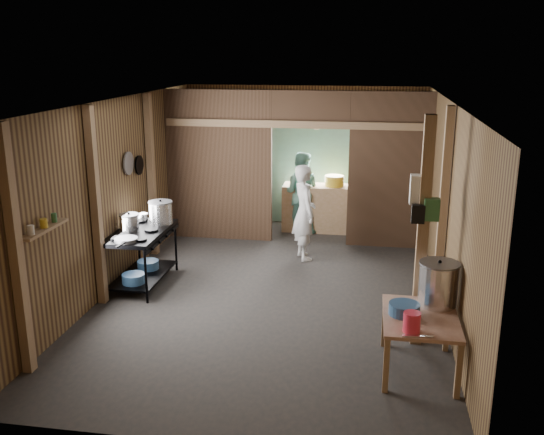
% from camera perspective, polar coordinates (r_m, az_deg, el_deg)
% --- Properties ---
extents(floor, '(4.50, 7.00, 0.00)m').
position_cam_1_polar(floor, '(8.51, 0.22, -6.79)').
color(floor, '#252525').
rests_on(floor, ground).
extents(ceiling, '(4.50, 7.00, 0.00)m').
position_cam_1_polar(ceiling, '(7.89, 0.24, 10.94)').
color(ceiling, '#292522').
rests_on(ceiling, ground).
extents(wall_back, '(4.50, 0.00, 2.60)m').
position_cam_1_polar(wall_back, '(11.50, 3.01, 5.89)').
color(wall_back, brown).
rests_on(wall_back, ground).
extents(wall_front, '(4.50, 0.00, 2.60)m').
position_cam_1_polar(wall_front, '(4.85, -6.40, -8.16)').
color(wall_front, brown).
rests_on(wall_front, ground).
extents(wall_left, '(0.00, 7.00, 2.60)m').
position_cam_1_polar(wall_left, '(8.74, -14.52, 2.26)').
color(wall_left, brown).
rests_on(wall_left, ground).
extents(wall_right, '(0.00, 7.00, 2.60)m').
position_cam_1_polar(wall_right, '(8.07, 16.21, 1.04)').
color(wall_right, brown).
rests_on(wall_right, ground).
extents(partition_left, '(1.85, 0.10, 2.60)m').
position_cam_1_polar(partition_left, '(10.47, -5.05, 4.88)').
color(partition_left, brown).
rests_on(partition_left, floor).
extents(partition_right, '(1.35, 0.10, 2.60)m').
position_cam_1_polar(partition_right, '(10.16, 11.06, 4.31)').
color(partition_right, brown).
rests_on(partition_right, floor).
extents(partition_header, '(1.30, 0.10, 0.60)m').
position_cam_1_polar(partition_header, '(10.06, 3.68, 10.22)').
color(partition_header, brown).
rests_on(partition_header, wall_back).
extents(turquoise_panel, '(4.40, 0.06, 2.50)m').
position_cam_1_polar(turquoise_panel, '(11.45, 2.97, 5.60)').
color(turquoise_panel, '#71B0A6').
rests_on(turquoise_panel, wall_back).
extents(back_counter, '(1.20, 0.50, 0.85)m').
position_cam_1_polar(back_counter, '(11.12, 4.16, 0.92)').
color(back_counter, '#9A785D').
rests_on(back_counter, floor).
extents(wall_clock, '(0.20, 0.03, 0.20)m').
position_cam_1_polar(wall_clock, '(11.29, 4.27, 8.77)').
color(wall_clock, silver).
rests_on(wall_clock, wall_back).
extents(post_left_a, '(0.10, 0.12, 2.60)m').
position_cam_1_polar(post_left_a, '(6.50, -23.06, -3.11)').
color(post_left_a, '#9A785D').
rests_on(post_left_a, floor).
extents(post_left_b, '(0.10, 0.12, 2.60)m').
position_cam_1_polar(post_left_b, '(8.00, -16.32, 0.92)').
color(post_left_b, '#9A785D').
rests_on(post_left_b, floor).
extents(post_left_c, '(0.10, 0.12, 2.60)m').
position_cam_1_polar(post_left_c, '(9.79, -11.36, 3.88)').
color(post_left_c, '#9A785D').
rests_on(post_left_c, floor).
extents(post_right, '(0.10, 0.12, 2.60)m').
position_cam_1_polar(post_right, '(7.87, 15.87, 0.70)').
color(post_right, '#9A785D').
rests_on(post_right, floor).
extents(post_free, '(0.12, 0.12, 2.60)m').
position_cam_1_polar(post_free, '(6.78, 14.06, -1.54)').
color(post_free, '#9A785D').
rests_on(post_free, floor).
extents(cross_beam, '(4.40, 0.12, 0.12)m').
position_cam_1_polar(cross_beam, '(10.06, 2.20, 8.81)').
color(cross_beam, '#9A785D').
rests_on(cross_beam, wall_left).
extents(pan_lid_big, '(0.03, 0.34, 0.34)m').
position_cam_1_polar(pan_lid_big, '(9.01, -13.42, 5.01)').
color(pan_lid_big, slate).
rests_on(pan_lid_big, wall_left).
extents(pan_lid_small, '(0.03, 0.30, 0.30)m').
position_cam_1_polar(pan_lid_small, '(9.39, -12.46, 4.87)').
color(pan_lid_small, black).
rests_on(pan_lid_small, wall_left).
extents(wall_shelf, '(0.14, 0.80, 0.03)m').
position_cam_1_polar(wall_shelf, '(6.86, -20.75, -1.04)').
color(wall_shelf, '#9A785D').
rests_on(wall_shelf, wall_left).
extents(jar_white, '(0.07, 0.07, 0.10)m').
position_cam_1_polar(jar_white, '(6.64, -21.86, -1.11)').
color(jar_white, silver).
rests_on(jar_white, wall_shelf).
extents(jar_yellow, '(0.08, 0.08, 0.10)m').
position_cam_1_polar(jar_yellow, '(6.84, -20.81, -0.52)').
color(jar_yellow, gold).
rests_on(jar_yellow, wall_shelf).
extents(jar_green, '(0.06, 0.06, 0.10)m').
position_cam_1_polar(jar_green, '(7.02, -19.93, -0.02)').
color(jar_green, '#316939').
rests_on(jar_green, wall_shelf).
extents(bag_white, '(0.22, 0.15, 0.32)m').
position_cam_1_polar(bag_white, '(6.73, 13.86, 2.58)').
color(bag_white, silver).
rests_on(bag_white, post_free).
extents(bag_green, '(0.16, 0.12, 0.24)m').
position_cam_1_polar(bag_green, '(6.65, 14.87, 0.75)').
color(bag_green, '#316939').
rests_on(bag_green, post_free).
extents(bag_black, '(0.14, 0.10, 0.20)m').
position_cam_1_polar(bag_black, '(6.63, 13.66, 0.34)').
color(bag_black, black).
rests_on(bag_black, post_free).
extents(gas_range, '(0.70, 1.36, 0.80)m').
position_cam_1_polar(gas_range, '(8.73, -12.20, -3.74)').
color(gas_range, black).
rests_on(gas_range, floor).
extents(prep_table, '(0.76, 1.04, 0.61)m').
position_cam_1_polar(prep_table, '(6.56, 13.72, -11.48)').
color(prep_table, tan).
rests_on(prep_table, floor).
extents(stove_pot_large, '(0.40, 0.40, 0.35)m').
position_cam_1_polar(stove_pot_large, '(8.86, -10.48, 0.41)').
color(stove_pot_large, silver).
rests_on(stove_pot_large, gas_range).
extents(stove_pot_med, '(0.34, 0.34, 0.24)m').
position_cam_1_polar(stove_pot_med, '(8.68, -13.35, -0.46)').
color(stove_pot_med, silver).
rests_on(stove_pot_med, gas_range).
extents(stove_saucepan, '(0.17, 0.17, 0.09)m').
position_cam_1_polar(stove_saucepan, '(9.15, -12.13, 0.10)').
color(stove_saucepan, silver).
rests_on(stove_saucepan, gas_range).
extents(frying_pan, '(0.36, 0.55, 0.07)m').
position_cam_1_polar(frying_pan, '(8.16, -13.64, -2.05)').
color(frying_pan, slate).
rests_on(frying_pan, gas_range).
extents(blue_tub_front, '(0.32, 0.32, 0.13)m').
position_cam_1_polar(blue_tub_front, '(8.50, -12.97, -5.64)').
color(blue_tub_front, '#2D527D').
rests_on(blue_tub_front, gas_range).
extents(blue_tub_back, '(0.31, 0.31, 0.12)m').
position_cam_1_polar(blue_tub_back, '(8.98, -11.65, -4.40)').
color(blue_tub_back, '#2D527D').
rests_on(blue_tub_back, gas_range).
extents(stock_pot, '(0.54, 0.54, 0.50)m').
position_cam_1_polar(stock_pot, '(6.66, 15.45, -6.15)').
color(stock_pot, silver).
rests_on(stock_pot, prep_table).
extents(wash_basin, '(0.38, 0.38, 0.12)m').
position_cam_1_polar(wash_basin, '(6.41, 12.41, -8.45)').
color(wash_basin, '#2D527D').
rests_on(wash_basin, prep_table).
extents(pink_bucket, '(0.19, 0.19, 0.20)m').
position_cam_1_polar(pink_bucket, '(6.03, 13.09, -9.64)').
color(pink_bucket, '#E52B45').
rests_on(pink_bucket, prep_table).
extents(knife, '(0.30, 0.06, 0.01)m').
position_cam_1_polar(knife, '(6.00, 13.65, -10.85)').
color(knife, silver).
rests_on(knife, prep_table).
extents(yellow_tub, '(0.35, 0.35, 0.19)m').
position_cam_1_polar(yellow_tub, '(10.98, 5.93, 3.48)').
color(yellow_tub, gold).
rests_on(yellow_tub, back_counter).
extents(cook, '(0.56, 0.66, 1.53)m').
position_cam_1_polar(cook, '(9.51, 3.08, 0.49)').
color(cook, silver).
rests_on(cook, floor).
extents(worker_back, '(0.74, 0.59, 1.48)m').
position_cam_1_polar(worker_back, '(10.95, 2.71, 2.40)').
color(worker_back, '#5E9D8D').
rests_on(worker_back, floor).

